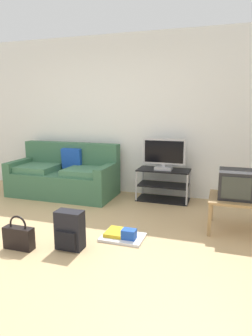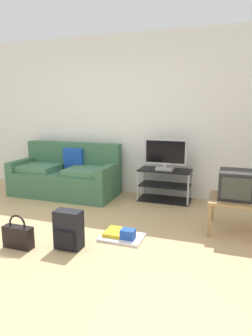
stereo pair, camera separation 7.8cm
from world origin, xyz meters
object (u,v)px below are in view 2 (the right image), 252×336
floor_tray (121,235)px  couch (66,176)px  flat_tv (165,155)px  tv_stand (165,185)px  side_table (235,203)px  backpack (69,230)px  handbag (18,236)px  crt_tv (236,184)px

floor_tray → couch: bearing=137.6°
flat_tv → floor_tray: bearing=-95.8°
tv_stand → side_table: bearing=-41.8°
backpack → handbag: size_ratio=1.12×
couch → backpack: 2.12m
crt_tv → floor_tray: size_ratio=0.86×
couch → backpack: (1.09, -1.82, -0.12)m
backpack → crt_tv: bearing=41.9°
flat_tv → side_table: (1.06, -0.93, -0.39)m
couch → backpack: couch is taller
floor_tray → side_table: bearing=28.4°
crt_tv → floor_tray: (-1.22, -0.68, -0.55)m
backpack → side_table: bearing=41.5°
couch → floor_tray: size_ratio=3.65×
crt_tv → floor_tray: 1.50m
handbag → backpack: bearing=18.9°
side_table → handbag: bearing=-150.4°
floor_tray → backpack: bearing=-138.0°
flat_tv → side_table: flat_tv is taller
flat_tv → side_table: 1.46m
floor_tray → handbag: bearing=-148.9°
tv_stand → handbag: 2.48m
tv_stand → flat_tv: bearing=-90.0°
couch → tv_stand: 1.72m
handbag → floor_tray: handbag is taller
couch → side_table: (2.77, -0.75, 0.04)m
handbag → flat_tv: bearing=62.4°
flat_tv → backpack: 2.16m
side_table → backpack: backpack is taller
flat_tv → crt_tv: size_ratio=1.60×
side_table → floor_tray: bearing=-151.6°
couch → flat_tv: size_ratio=2.65×
tv_stand → backpack: (-0.62, -2.02, -0.05)m
crt_tv → couch: bearing=165.2°
tv_stand → backpack: size_ratio=1.98×
couch → tv_stand: (1.70, 0.20, -0.07)m
couch → flat_tv: flat_tv is taller
backpack → floor_tray: size_ratio=0.86×
side_table → crt_tv: bearing=90.0°
tv_stand → side_table: 1.43m
side_table → handbag: side_table is taller
couch → floor_tray: couch is taller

